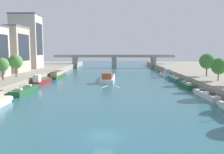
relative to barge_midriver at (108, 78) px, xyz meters
The scene contains 17 objects.
ground_plane 51.87m from the barge_midriver, 88.48° to the right, with size 400.00×400.00×0.00m, color #2D6070.
barge_midriver is the anchor object (origin of this frame).
wake_behind_barge 13.28m from the barge_midriver, 84.38° to the right, with size 5.60×5.95×0.03m.
moored_boat_left_upstream 30.27m from the barge_midriver, 130.40° to the right, with size 2.68×13.11×2.39m.
moored_boat_left_far 21.93m from the barge_midriver, 156.08° to the right, with size 2.29×13.35×3.35m.
moored_boat_left_lone 21.26m from the barge_midriver, 156.67° to the left, with size 3.29×14.92×2.60m.
moored_boat_right_gap_after 35.99m from the barge_midriver, 50.81° to the right, with size 2.14×11.61×2.27m.
moored_boat_right_far 26.30m from the barge_midriver, 31.59° to the right, with size 2.05×10.16×2.34m.
moored_boat_right_midway 22.81m from the barge_midriver, ahead, with size 2.16×12.18×2.24m.
moored_boat_right_second 26.22m from the barge_midriver, 32.09° to the left, with size 2.33×10.74×3.22m.
tree_left_second 33.28m from the barge_midriver, 146.49° to the right, with size 3.40×3.40×5.98m.
tree_left_nearest 29.71m from the barge_midriver, 160.59° to the right, with size 4.09×4.09×6.70m.
tree_right_second 34.96m from the barge_midriver, 31.29° to the right, with size 3.81×3.81×5.98m.
tree_right_past_mid 32.00m from the barge_midriver, 13.14° to the right, with size 4.66×4.66×6.94m.
building_left_tall 38.91m from the barge_midriver, behind, with size 12.47×12.79×16.62m.
building_left_middle 46.55m from the barge_midriver, 146.30° to the left, with size 11.91×10.50×23.58m.
bridge_far 58.83m from the barge_midriver, 88.66° to the left, with size 70.11×4.40×7.65m.
Camera 1 is at (1.62, -27.50, 10.49)m, focal length 37.55 mm.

